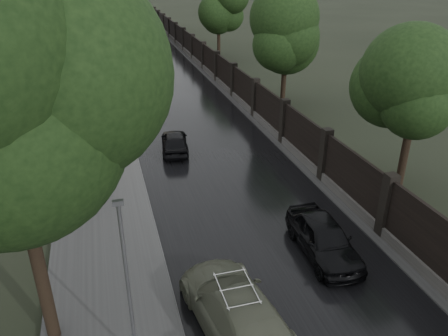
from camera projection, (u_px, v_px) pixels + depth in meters
fence_right at (211, 65)px, 40.37m from camera, size 0.45×75.72×2.70m
tree_left_near at (8, 132)px, 9.86m from camera, size 5.44×5.44×9.16m
tree_left_far at (59, 26)px, 33.66m from camera, size 4.25×4.25×7.39m
tree_right_a at (417, 89)px, 18.58m from camera, size 4.08×4.08×7.01m
tree_right_b at (286, 37)px, 30.71m from camera, size 4.08×4.08×7.01m
tree_right_c at (219, 11)px, 46.30m from camera, size 4.08×4.08×7.01m
lamp_post at (128, 286)px, 10.74m from camera, size 0.25×0.12×5.11m
traffic_light at (116, 74)px, 31.48m from camera, size 0.16×0.32×4.00m
volga_sedan at (236, 310)px, 12.63m from camera, size 2.84×5.55×1.54m
hatchback_left at (175, 142)px, 24.65m from camera, size 1.93×3.77×1.23m
car_right_near at (324, 238)px, 16.00m from camera, size 1.82×4.21×1.41m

